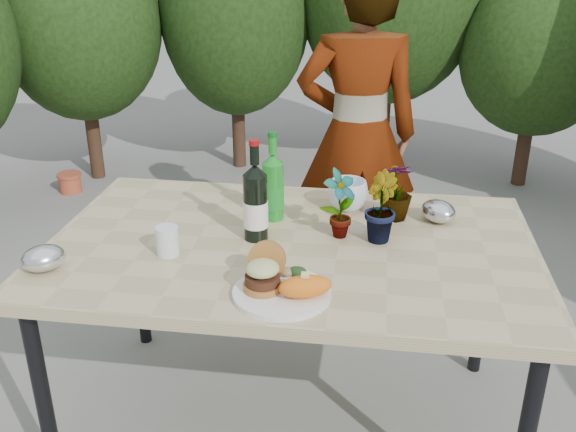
# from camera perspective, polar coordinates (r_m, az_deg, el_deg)

# --- Properties ---
(ground) EXTENTS (80.00, 80.00, 0.00)m
(ground) POSITION_cam_1_polar(r_m,az_deg,el_deg) (2.54, 0.27, -17.67)
(ground) COLOR slate
(ground) RESTS_ON ground
(patio_table) EXTENTS (1.60, 1.00, 0.75)m
(patio_table) POSITION_cam_1_polar(r_m,az_deg,el_deg) (2.15, 0.31, -3.72)
(patio_table) COLOR tan
(patio_table) RESTS_ON ground
(shrub_hedge) EXTENTS (6.85, 5.09, 2.14)m
(shrub_hedge) POSITION_cam_1_polar(r_m,az_deg,el_deg) (3.61, 9.03, 14.60)
(shrub_hedge) COLOR #382316
(shrub_hedge) RESTS_ON ground
(dinner_plate) EXTENTS (0.28, 0.28, 0.01)m
(dinner_plate) POSITION_cam_1_polar(r_m,az_deg,el_deg) (1.82, -0.54, -6.86)
(dinner_plate) COLOR white
(dinner_plate) RESTS_ON patio_table
(burger_stack) EXTENTS (0.11, 0.16, 0.11)m
(burger_stack) POSITION_cam_1_polar(r_m,az_deg,el_deg) (1.82, -2.18, -4.99)
(burger_stack) COLOR #B7722D
(burger_stack) RESTS_ON dinner_plate
(sweet_potato) EXTENTS (0.17, 0.12, 0.06)m
(sweet_potato) POSITION_cam_1_polar(r_m,az_deg,el_deg) (1.77, 1.54, -6.28)
(sweet_potato) COLOR orange
(sweet_potato) RESTS_ON dinner_plate
(grilled_veg) EXTENTS (0.08, 0.05, 0.03)m
(grilled_veg) POSITION_cam_1_polar(r_m,az_deg,el_deg) (1.89, 0.40, -4.95)
(grilled_veg) COLOR olive
(grilled_veg) RESTS_ON dinner_plate
(wine_bottle) EXTENTS (0.08, 0.08, 0.34)m
(wine_bottle) POSITION_cam_1_polar(r_m,az_deg,el_deg) (2.10, -2.91, 1.11)
(wine_bottle) COLOR black
(wine_bottle) RESTS_ON patio_table
(sparkling_water) EXTENTS (0.08, 0.08, 0.32)m
(sparkling_water) POSITION_cam_1_polar(r_m,az_deg,el_deg) (2.25, -1.34, 2.52)
(sparkling_water) COLOR #188620
(sparkling_water) RESTS_ON patio_table
(plastic_cup) EXTENTS (0.07, 0.07, 0.09)m
(plastic_cup) POSITION_cam_1_polar(r_m,az_deg,el_deg) (2.06, -10.67, -2.18)
(plastic_cup) COLOR silver
(plastic_cup) RESTS_ON patio_table
(seedling_left) EXTENTS (0.15, 0.15, 0.24)m
(seedling_left) POSITION_cam_1_polar(r_m,az_deg,el_deg) (2.12, 4.65, 1.04)
(seedling_left) COLOR #226121
(seedling_left) RESTS_ON patio_table
(seedling_mid) EXTENTS (0.13, 0.15, 0.23)m
(seedling_mid) POSITION_cam_1_polar(r_m,az_deg,el_deg) (2.12, 8.12, 0.79)
(seedling_mid) COLOR #275D20
(seedling_mid) RESTS_ON patio_table
(seedling_right) EXTENTS (0.15, 0.15, 0.21)m
(seedling_right) POSITION_cam_1_polar(r_m,az_deg,el_deg) (2.29, 9.59, 2.23)
(seedling_right) COLOR #2F5F20
(seedling_right) RESTS_ON patio_table
(blue_bowl) EXTENTS (0.19, 0.19, 0.11)m
(blue_bowl) POSITION_cam_1_polar(r_m,az_deg,el_deg) (2.36, 5.35, 1.86)
(blue_bowl) COLOR white
(blue_bowl) RESTS_ON patio_table
(foil_packet_left) EXTENTS (0.17, 0.17, 0.08)m
(foil_packet_left) POSITION_cam_1_polar(r_m,az_deg,el_deg) (2.07, -20.90, -3.52)
(foil_packet_left) COLOR silver
(foil_packet_left) RESTS_ON patio_table
(foil_packet_right) EXTENTS (0.17, 0.17, 0.08)m
(foil_packet_right) POSITION_cam_1_polar(r_m,az_deg,el_deg) (2.32, 13.21, 0.41)
(foil_packet_right) COLOR silver
(foil_packet_right) RESTS_ON patio_table
(person) EXTENTS (0.64, 0.48, 1.60)m
(person) POSITION_cam_1_polar(r_m,az_deg,el_deg) (3.09, 6.20, 7.12)
(person) COLOR #9A684D
(person) RESTS_ON ground
(terracotta_pot) EXTENTS (0.17, 0.17, 0.14)m
(terracotta_pot) POSITION_cam_1_polar(r_m,az_deg,el_deg) (4.78, -18.81, 2.84)
(terracotta_pot) COLOR #B74C2F
(terracotta_pot) RESTS_ON ground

